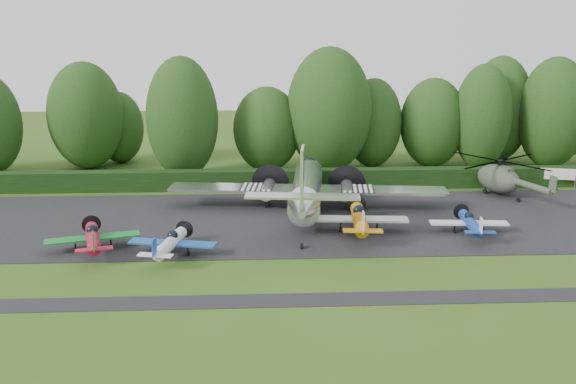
{
  "coord_description": "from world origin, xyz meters",
  "views": [
    {
      "loc": [
        -2.39,
        -42.35,
        16.76
      ],
      "look_at": [
        0.12,
        10.44,
        2.5
      ],
      "focal_mm": 40.0,
      "sensor_mm": 36.0,
      "label": 1
    }
  ],
  "objects_px": {
    "light_plane_red": "(93,238)",
    "light_plane_orange": "(359,219)",
    "light_plane_blue": "(470,223)",
    "transport_plane": "(307,189)",
    "helicopter": "(499,176)",
    "sign_board": "(558,175)",
    "light_plane_white": "(170,243)"
  },
  "relations": [
    {
      "from": "transport_plane",
      "to": "light_plane_white",
      "type": "xyz_separation_m",
      "value": [
        -10.74,
        -10.27,
        -1.21
      ]
    },
    {
      "from": "light_plane_red",
      "to": "transport_plane",
      "type": "bearing_deg",
      "value": 43.93
    },
    {
      "from": "transport_plane",
      "to": "sign_board",
      "type": "bearing_deg",
      "value": 9.79
    },
    {
      "from": "sign_board",
      "to": "light_plane_red",
      "type": "bearing_deg",
      "value": -171.26
    },
    {
      "from": "light_plane_red",
      "to": "light_plane_white",
      "type": "relative_size",
      "value": 1.06
    },
    {
      "from": "sign_board",
      "to": "transport_plane",
      "type": "bearing_deg",
      "value": -176.24
    },
    {
      "from": "light_plane_red",
      "to": "light_plane_orange",
      "type": "bearing_deg",
      "value": 24.29
    },
    {
      "from": "light_plane_white",
      "to": "light_plane_blue",
      "type": "bearing_deg",
      "value": -2.53
    },
    {
      "from": "light_plane_blue",
      "to": "light_plane_white",
      "type": "bearing_deg",
      "value": -175.11
    },
    {
      "from": "helicopter",
      "to": "sign_board",
      "type": "height_order",
      "value": "helicopter"
    },
    {
      "from": "light_plane_blue",
      "to": "helicopter",
      "type": "height_order",
      "value": "helicopter"
    },
    {
      "from": "transport_plane",
      "to": "helicopter",
      "type": "distance_m",
      "value": 19.98
    },
    {
      "from": "light_plane_orange",
      "to": "light_plane_blue",
      "type": "bearing_deg",
      "value": -8.83
    },
    {
      "from": "transport_plane",
      "to": "light_plane_red",
      "type": "xyz_separation_m",
      "value": [
        -16.62,
        -8.98,
        -1.15
      ]
    },
    {
      "from": "helicopter",
      "to": "sign_board",
      "type": "relative_size",
      "value": 3.51
    },
    {
      "from": "light_plane_orange",
      "to": "light_plane_blue",
      "type": "distance_m",
      "value": 8.91
    },
    {
      "from": "light_plane_red",
      "to": "light_plane_white",
      "type": "xyz_separation_m",
      "value": [
        5.88,
        -1.29,
        -0.06
      ]
    },
    {
      "from": "transport_plane",
      "to": "helicopter",
      "type": "height_order",
      "value": "transport_plane"
    },
    {
      "from": "light_plane_white",
      "to": "transport_plane",
      "type": "bearing_deg",
      "value": 31.91
    },
    {
      "from": "helicopter",
      "to": "light_plane_red",
      "type": "bearing_deg",
      "value": -138.03
    },
    {
      "from": "light_plane_red",
      "to": "light_plane_white",
      "type": "height_order",
      "value": "light_plane_red"
    },
    {
      "from": "transport_plane",
      "to": "helicopter",
      "type": "bearing_deg",
      "value": 8.95
    },
    {
      "from": "light_plane_blue",
      "to": "light_plane_red",
      "type": "bearing_deg",
      "value": -179.43
    },
    {
      "from": "light_plane_white",
      "to": "light_plane_blue",
      "type": "relative_size",
      "value": 1.04
    },
    {
      "from": "light_plane_white",
      "to": "light_plane_blue",
      "type": "xyz_separation_m",
      "value": [
        23.41,
        3.82,
        -0.04
      ]
    },
    {
      "from": "transport_plane",
      "to": "light_plane_blue",
      "type": "bearing_deg",
      "value": -33.37
    },
    {
      "from": "light_plane_white",
      "to": "helicopter",
      "type": "bearing_deg",
      "value": 15.59
    },
    {
      "from": "light_plane_red",
      "to": "light_plane_orange",
      "type": "relative_size",
      "value": 0.86
    },
    {
      "from": "light_plane_blue",
      "to": "sign_board",
      "type": "xyz_separation_m",
      "value": [
        13.71,
        14.09,
        0.38
      ]
    },
    {
      "from": "light_plane_red",
      "to": "light_plane_blue",
      "type": "distance_m",
      "value": 29.4
    },
    {
      "from": "light_plane_orange",
      "to": "sign_board",
      "type": "bearing_deg",
      "value": 25.9
    },
    {
      "from": "light_plane_orange",
      "to": "helicopter",
      "type": "xyz_separation_m",
      "value": [
        15.49,
        11.13,
        0.61
      ]
    }
  ]
}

